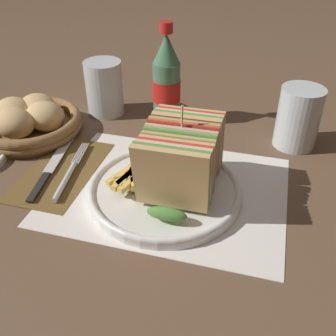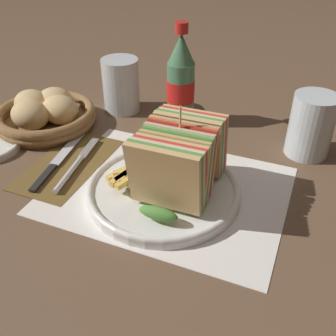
% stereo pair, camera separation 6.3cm
% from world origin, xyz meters
% --- Properties ---
extents(ground_plane, '(4.00, 4.00, 0.00)m').
position_xyz_m(ground_plane, '(0.00, 0.00, 0.00)').
color(ground_plane, brown).
extents(placemat, '(0.38, 0.29, 0.00)m').
position_xyz_m(placemat, '(-0.02, 0.01, 0.00)').
color(placemat, silver).
rests_on(placemat, ground_plane).
extents(plate_main, '(0.25, 0.25, 0.02)m').
position_xyz_m(plate_main, '(-0.02, -0.01, 0.01)').
color(plate_main, white).
rests_on(plate_main, ground_plane).
extents(club_sandwich, '(0.11, 0.18, 0.14)m').
position_xyz_m(club_sandwich, '(-0.00, -0.00, 0.07)').
color(club_sandwich, tan).
rests_on(club_sandwich, plate_main).
extents(fries_pile, '(0.07, 0.09, 0.02)m').
position_xyz_m(fries_pile, '(-0.08, -0.01, 0.03)').
color(fries_pile, '#E0B756').
rests_on(fries_pile, plate_main).
extents(ketchup_blob, '(0.04, 0.03, 0.01)m').
position_xyz_m(ketchup_blob, '(-0.06, 0.03, 0.03)').
color(ketchup_blob, maroon).
rests_on(ketchup_blob, plate_main).
extents(napkin, '(0.11, 0.21, 0.00)m').
position_xyz_m(napkin, '(-0.22, 0.01, 0.00)').
color(napkin, brown).
rests_on(napkin, ground_plane).
extents(fork, '(0.04, 0.17, 0.01)m').
position_xyz_m(fork, '(-0.19, -0.01, 0.01)').
color(fork, silver).
rests_on(fork, napkin).
extents(knife, '(0.04, 0.19, 0.00)m').
position_xyz_m(knife, '(-0.24, 0.01, 0.01)').
color(knife, black).
rests_on(knife, napkin).
extents(coke_bottle_near, '(0.06, 0.06, 0.21)m').
position_xyz_m(coke_bottle_near, '(-0.09, 0.24, 0.09)').
color(coke_bottle_near, '#4C7F5B').
rests_on(coke_bottle_near, ground_plane).
extents(glass_near, '(0.08, 0.08, 0.12)m').
position_xyz_m(glass_near, '(0.17, 0.21, 0.06)').
color(glass_near, silver).
rests_on(glass_near, ground_plane).
extents(glass_far, '(0.08, 0.08, 0.12)m').
position_xyz_m(glass_far, '(-0.23, 0.24, 0.05)').
color(glass_far, silver).
rests_on(glass_far, ground_plane).
extents(bread_basket, '(0.21, 0.21, 0.07)m').
position_xyz_m(bread_basket, '(-0.34, 0.12, 0.03)').
color(bread_basket, olive).
rests_on(bread_basket, ground_plane).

